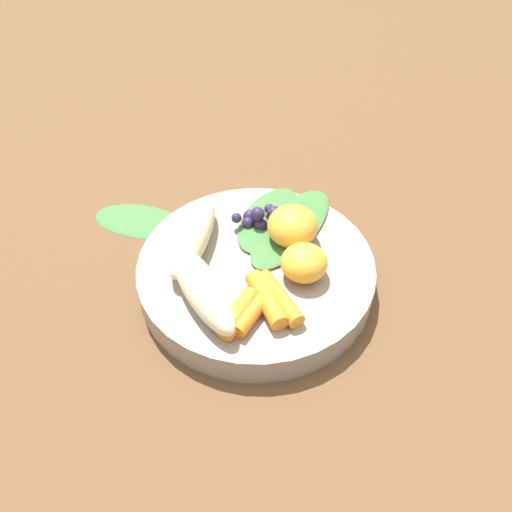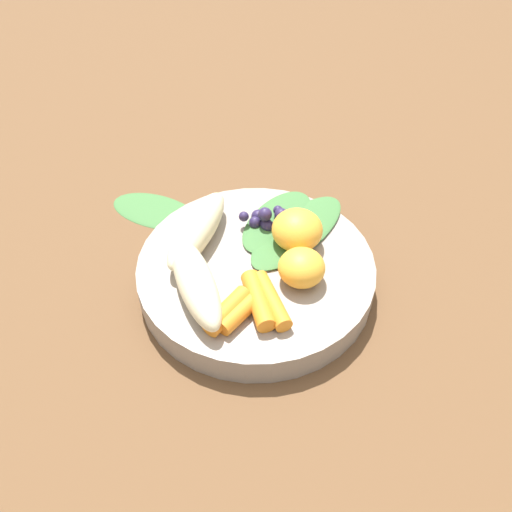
{
  "view_description": "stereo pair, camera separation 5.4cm",
  "coord_description": "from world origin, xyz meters",
  "px_view_note": "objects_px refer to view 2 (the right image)",
  "views": [
    {
      "loc": [
        0.36,
        0.12,
        0.43
      ],
      "look_at": [
        0.0,
        0.0,
        0.04
      ],
      "focal_mm": 38.88,
      "sensor_mm": 36.0,
      "label": 1
    },
    {
      "loc": [
        0.34,
        0.17,
        0.43
      ],
      "look_at": [
        0.0,
        0.0,
        0.04
      ],
      "focal_mm": 38.88,
      "sensor_mm": 36.0,
      "label": 2
    }
  ],
  "objects_px": {
    "banana_peeled_left": "(196,283)",
    "bowl": "(256,273)",
    "kale_leaf_stray": "(155,209)",
    "banana_peeled_right": "(197,229)",
    "orange_segment_near": "(297,230)"
  },
  "relations": [
    {
      "from": "banana_peeled_left",
      "to": "kale_leaf_stray",
      "type": "height_order",
      "value": "banana_peeled_left"
    },
    {
      "from": "orange_segment_near",
      "to": "kale_leaf_stray",
      "type": "relative_size",
      "value": 0.47
    },
    {
      "from": "bowl",
      "to": "kale_leaf_stray",
      "type": "distance_m",
      "value": 0.16
    },
    {
      "from": "orange_segment_near",
      "to": "banana_peeled_right",
      "type": "bearing_deg",
      "value": -64.92
    },
    {
      "from": "banana_peeled_right",
      "to": "orange_segment_near",
      "type": "distance_m",
      "value": 0.1
    },
    {
      "from": "banana_peeled_left",
      "to": "banana_peeled_right",
      "type": "relative_size",
      "value": 1.0
    },
    {
      "from": "orange_segment_near",
      "to": "kale_leaf_stray",
      "type": "xyz_separation_m",
      "value": [
        -0.0,
        -0.18,
        -0.05
      ]
    },
    {
      "from": "banana_peeled_right",
      "to": "orange_segment_near",
      "type": "height_order",
      "value": "orange_segment_near"
    },
    {
      "from": "banana_peeled_left",
      "to": "kale_leaf_stray",
      "type": "relative_size",
      "value": 1.07
    },
    {
      "from": "banana_peeled_left",
      "to": "bowl",
      "type": "bearing_deg",
      "value": 105.9
    },
    {
      "from": "banana_peeled_right",
      "to": "orange_segment_near",
      "type": "relative_size",
      "value": 2.28
    },
    {
      "from": "kale_leaf_stray",
      "to": "orange_segment_near",
      "type": "bearing_deg",
      "value": 175.32
    },
    {
      "from": "bowl",
      "to": "banana_peeled_right",
      "type": "bearing_deg",
      "value": -90.58
    },
    {
      "from": "banana_peeled_right",
      "to": "kale_leaf_stray",
      "type": "height_order",
      "value": "banana_peeled_right"
    },
    {
      "from": "bowl",
      "to": "banana_peeled_right",
      "type": "xyz_separation_m",
      "value": [
        -0.0,
        -0.07,
        0.03
      ]
    }
  ]
}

